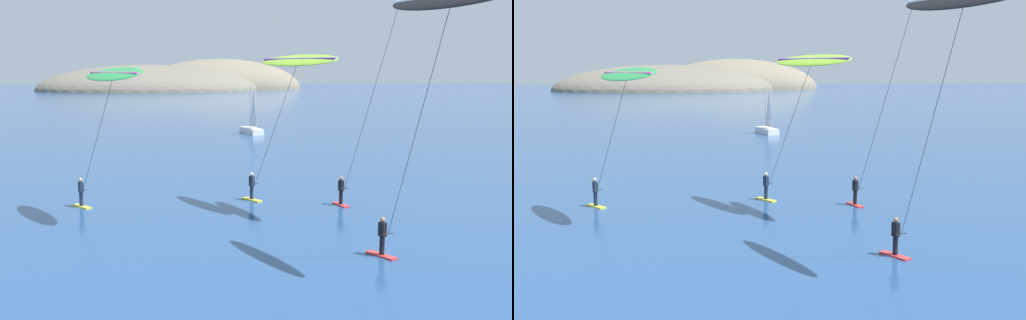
# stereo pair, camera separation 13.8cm
# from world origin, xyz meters

# --- Properties ---
(headland_island) EXTENTS (93.32, 55.78, 21.95)m
(headland_island) POSITION_xyz_m (6.86, 222.14, 0.00)
(headland_island) COLOR #7A705B
(headland_island) RESTS_ON ground
(sailboat_near) EXTENTS (2.49, 5.96, 5.70)m
(sailboat_near) POSITION_xyz_m (15.64, 69.56, 0.64)
(sailboat_near) COLOR white
(sailboat_near) RESTS_ON ground
(kitesurfer_lime) EXTENTS (4.74, 7.59, 8.75)m
(kitesurfer_lime) POSITION_xyz_m (13.17, 26.64, 7.83)
(kitesurfer_lime) COLOR yellow
(kitesurfer_lime) RESTS_ON ground
(kitesurfer_green) EXTENTS (5.23, 7.89, 8.06)m
(kitesurfer_green) POSITION_xyz_m (3.59, 25.43, 7.20)
(kitesurfer_green) COLOR yellow
(kitesurfer_green) RESTS_ON ground
(kitesurfer_black) EXTENTS (3.68, 6.87, 11.03)m
(kitesurfer_black) POSITION_xyz_m (16.69, 15.10, 9.84)
(kitesurfer_black) COLOR red
(kitesurfer_black) RESTS_ON ground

